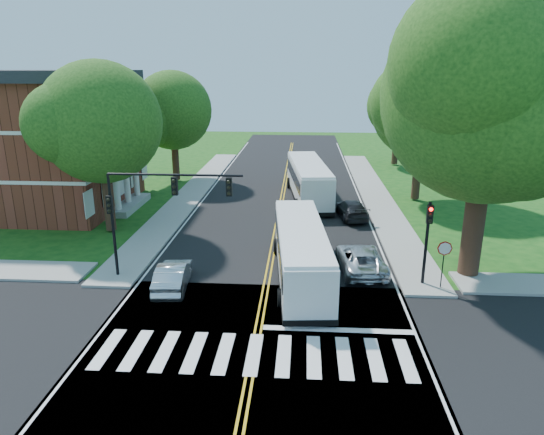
# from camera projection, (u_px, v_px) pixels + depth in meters

# --- Properties ---
(ground) EXTENTS (140.00, 140.00, 0.00)m
(ground) POSITION_uv_depth(u_px,v_px,m) (255.00, 347.00, 19.84)
(ground) COLOR #114612
(ground) RESTS_ON ground
(road) EXTENTS (14.00, 96.00, 0.01)m
(road) POSITION_uv_depth(u_px,v_px,m) (279.00, 218.00, 37.00)
(road) COLOR black
(road) RESTS_ON ground
(cross_road) EXTENTS (60.00, 12.00, 0.01)m
(cross_road) POSITION_uv_depth(u_px,v_px,m) (255.00, 347.00, 19.84)
(cross_road) COLOR black
(cross_road) RESTS_ON ground
(center_line) EXTENTS (0.36, 70.00, 0.01)m
(center_line) POSITION_uv_depth(u_px,v_px,m) (281.00, 204.00, 40.81)
(center_line) COLOR gold
(center_line) RESTS_ON road
(edge_line_w) EXTENTS (0.12, 70.00, 0.01)m
(edge_line_w) POSITION_uv_depth(u_px,v_px,m) (201.00, 202.00, 41.24)
(edge_line_w) COLOR silver
(edge_line_w) RESTS_ON road
(edge_line_e) EXTENTS (0.12, 70.00, 0.01)m
(edge_line_e) POSITION_uv_depth(u_px,v_px,m) (362.00, 205.00, 40.38)
(edge_line_e) COLOR silver
(edge_line_e) RESTS_ON road
(crosswalk) EXTENTS (12.60, 3.00, 0.01)m
(crosswalk) POSITION_uv_depth(u_px,v_px,m) (254.00, 354.00, 19.36)
(crosswalk) COLOR silver
(crosswalk) RESTS_ON road
(stop_bar) EXTENTS (6.60, 0.40, 0.01)m
(stop_bar) POSITION_uv_depth(u_px,v_px,m) (338.00, 330.00, 21.14)
(stop_bar) COLOR silver
(stop_bar) RESTS_ON road
(sidewalk_nw) EXTENTS (2.60, 40.00, 0.15)m
(sidewalk_nw) POSITION_uv_depth(u_px,v_px,m) (192.00, 193.00, 44.18)
(sidewalk_nw) COLOR gray
(sidewalk_nw) RESTS_ON ground
(sidewalk_ne) EXTENTS (2.60, 40.00, 0.15)m
(sidewalk_ne) POSITION_uv_depth(u_px,v_px,m) (376.00, 196.00, 43.13)
(sidewalk_ne) COLOR gray
(sidewalk_ne) RESTS_ON ground
(tree_ne_big) EXTENTS (10.80, 10.80, 14.91)m
(tree_ne_big) POSITION_uv_depth(u_px,v_px,m) (490.00, 96.00, 23.93)
(tree_ne_big) COLOR #361D15
(tree_ne_big) RESTS_ON ground
(tree_west_near) EXTENTS (8.00, 8.00, 11.40)m
(tree_west_near) POSITION_uv_depth(u_px,v_px,m) (101.00, 123.00, 31.70)
(tree_west_near) COLOR #361D15
(tree_west_near) RESTS_ON ground
(tree_west_far) EXTENTS (7.60, 7.60, 10.67)m
(tree_west_far) POSITION_uv_depth(u_px,v_px,m) (173.00, 111.00, 47.08)
(tree_west_far) COLOR #361D15
(tree_west_far) RESTS_ON ground
(tree_east_mid) EXTENTS (8.40, 8.40, 11.93)m
(tree_east_mid) POSITION_uv_depth(u_px,v_px,m) (423.00, 107.00, 39.67)
(tree_east_mid) COLOR #361D15
(tree_east_mid) RESTS_ON ground
(tree_east_far) EXTENTS (7.20, 7.20, 10.34)m
(tree_east_far) POSITION_uv_depth(u_px,v_px,m) (399.00, 106.00, 55.15)
(tree_east_far) COLOR #361D15
(tree_east_far) RESTS_ON ground
(brick_building) EXTENTS (20.00, 13.00, 10.80)m
(brick_building) POSITION_uv_depth(u_px,v_px,m) (6.00, 140.00, 38.71)
(brick_building) COLOR maroon
(brick_building) RESTS_ON ground
(signal_nw) EXTENTS (7.15, 0.46, 5.66)m
(signal_nw) POSITION_uv_depth(u_px,v_px,m) (154.00, 201.00, 25.05)
(signal_nw) COLOR black
(signal_nw) RESTS_ON ground
(signal_ne) EXTENTS (0.30, 0.46, 4.40)m
(signal_ne) POSITION_uv_depth(u_px,v_px,m) (428.00, 232.00, 24.58)
(signal_ne) COLOR black
(signal_ne) RESTS_ON ground
(stop_sign) EXTENTS (0.76, 0.08, 2.53)m
(stop_sign) POSITION_uv_depth(u_px,v_px,m) (444.00, 253.00, 24.37)
(stop_sign) COLOR black
(stop_sign) RESTS_ON ground
(bus_lead) EXTENTS (3.44, 11.39, 2.90)m
(bus_lead) POSITION_uv_depth(u_px,v_px,m) (301.00, 251.00, 26.04)
(bus_lead) COLOR white
(bus_lead) RESTS_ON road
(bus_follow) EXTENTS (4.09, 12.49, 3.17)m
(bus_follow) POSITION_uv_depth(u_px,v_px,m) (308.00, 180.00, 42.00)
(bus_follow) COLOR white
(bus_follow) RESTS_ON road
(hatchback) EXTENTS (1.83, 4.33, 1.39)m
(hatchback) POSITION_uv_depth(u_px,v_px,m) (173.00, 276.00, 24.96)
(hatchback) COLOR silver
(hatchback) RESTS_ON road
(suv) EXTENTS (2.72, 5.26, 1.42)m
(suv) POSITION_uv_depth(u_px,v_px,m) (361.00, 259.00, 27.12)
(suv) COLOR silver
(suv) RESTS_ON road
(dark_sedan) EXTENTS (2.53, 4.95, 1.37)m
(dark_sedan) POSITION_uv_depth(u_px,v_px,m) (351.00, 209.00, 36.78)
(dark_sedan) COLOR black
(dark_sedan) RESTS_ON road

